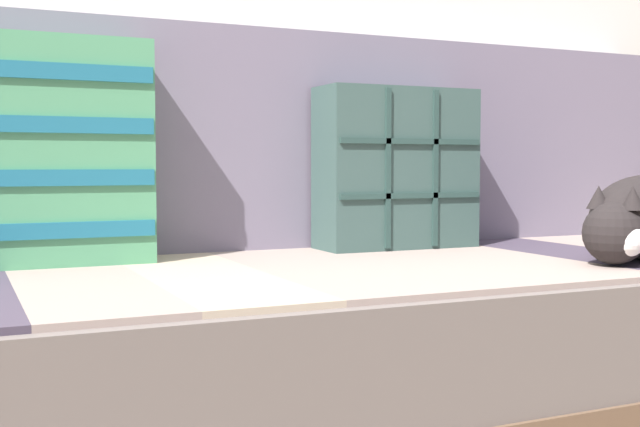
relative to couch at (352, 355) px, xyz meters
name	(u,v)px	position (x,y,z in m)	size (l,w,h in m)	color
couch	(352,355)	(0.00, 0.00, 0.00)	(2.17, 0.84, 0.36)	brown
sofa_backrest	(284,140)	(0.00, 0.35, 0.42)	(2.13, 0.14, 0.48)	slate
throw_pillow_quilted	(396,168)	(0.21, 0.20, 0.36)	(0.36, 0.14, 0.36)	#38514C
throw_pillow_striped	(31,152)	(-0.56, 0.20, 0.39)	(0.43, 0.14, 0.42)	#4C9366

